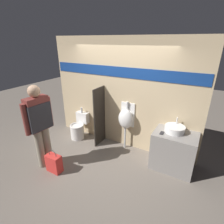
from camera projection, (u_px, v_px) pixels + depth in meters
The scene contains 10 objects.
ground_plane at pixel (109, 153), 4.33m from camera, with size 16.00×16.00×0.00m, color #70665B.
display_wall at pixel (121, 95), 4.29m from camera, with size 3.87×0.07×2.70m.
sink_counter at pixel (173, 151), 3.72m from camera, with size 0.87×0.62×0.83m.
sink_basin at pixel (175, 129), 3.60m from camera, with size 0.41×0.41×0.27m.
cell_phone at pixel (162, 133), 3.57m from camera, with size 0.07×0.14×0.01m.
divider_near_counter at pixel (100, 117), 4.50m from camera, with size 0.03×0.49×1.54m.
urinal_near_counter at pixel (126, 119), 4.27m from camera, with size 0.38×0.25×1.23m.
toilet at pixel (79, 128), 4.95m from camera, with size 0.39×0.55×0.84m.
person_in_vest at pixel (39, 122), 3.58m from camera, with size 0.28×0.63×1.82m.
shopping_bag at pixel (54, 163), 3.68m from camera, with size 0.33×0.18×0.53m.
Camera 1 is at (1.85, -3.09, 2.61)m, focal length 28.00 mm.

